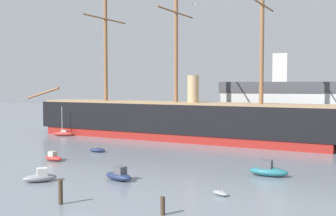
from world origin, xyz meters
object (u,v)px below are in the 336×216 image
(sailboat_distant_centre, at_px, (211,131))
(mooring_piling_left_pair, at_px, (61,192))
(motorboat_mid_left, at_px, (53,157))
(dockside_warehouse_right, at_px, (310,108))
(tall_ship, at_px, (176,120))
(seagull_in_flight, at_px, (195,4))
(motorboat_mid_right, at_px, (268,170))
(dinghy_foreground_right, at_px, (221,193))
(motorboat_foreground_left, at_px, (40,177))
(dinghy_alongside_bow, at_px, (97,150))
(sailboat_far_left, at_px, (63,133))
(mooring_piling_nearest, at_px, (163,206))
(motorboat_near_centre, at_px, (119,175))

(sailboat_distant_centre, relative_size, mooring_piling_left_pair, 2.40)
(motorboat_mid_left, xyz_separation_m, dockside_warehouse_right, (38.75, 45.73, 5.47))
(tall_ship, height_order, motorboat_mid_left, tall_ship)
(seagull_in_flight, bearing_deg, motorboat_mid_right, 42.41)
(dinghy_foreground_right, height_order, seagull_in_flight, seagull_in_flight)
(motorboat_foreground_left, height_order, sailboat_distant_centre, sailboat_distant_centre)
(sailboat_distant_centre, height_order, seagull_in_flight, seagull_in_flight)
(mooring_piling_left_pair, bearing_deg, tall_ship, 90.97)
(dinghy_alongside_bow, bearing_deg, dockside_warehouse_right, 45.61)
(tall_ship, distance_m, motorboat_foreground_left, 41.31)
(motorboat_mid_right, relative_size, sailboat_far_left, 0.77)
(dinghy_foreground_right, relative_size, mooring_piling_nearest, 1.31)
(sailboat_far_left, bearing_deg, mooring_piling_left_pair, -61.26)
(motorboat_foreground_left, distance_m, motorboat_mid_right, 27.16)
(dinghy_foreground_right, relative_size, sailboat_far_left, 0.32)
(motorboat_near_centre, xyz_separation_m, mooring_piling_left_pair, (-1.61, -10.59, 0.59))
(motorboat_mid_left, xyz_separation_m, sailboat_distant_centre, (16.87, 40.93, -0.01))
(tall_ship, bearing_deg, dinghy_foreground_right, -70.26)
(dinghy_foreground_right, height_order, dinghy_alongside_bow, dinghy_alongside_bow)
(mooring_piling_nearest, relative_size, seagull_in_flight, 1.90)
(motorboat_near_centre, bearing_deg, sailboat_distant_centre, 86.75)
(motorboat_mid_right, relative_size, mooring_piling_left_pair, 2.13)
(sailboat_distant_centre, bearing_deg, dockside_warehouse_right, 12.38)
(motorboat_foreground_left, relative_size, sailboat_distant_centre, 0.70)
(motorboat_mid_right, xyz_separation_m, dockside_warehouse_right, (7.93, 48.22, 5.26))
(sailboat_far_left, distance_m, dockside_warehouse_right, 55.77)
(dinghy_foreground_right, distance_m, mooring_piling_left_pair, 15.69)
(motorboat_near_centre, height_order, motorboat_mid_left, motorboat_near_centre)
(motorboat_near_centre, xyz_separation_m, motorboat_mid_right, (16.80, 6.89, 0.11))
(tall_ship, relative_size, sailboat_distant_centre, 13.52)
(motorboat_mid_left, bearing_deg, mooring_piling_nearest, -42.52)
(motorboat_foreground_left, relative_size, sailboat_far_left, 0.61)
(mooring_piling_nearest, bearing_deg, sailboat_distant_centre, 95.21)
(dinghy_foreground_right, bearing_deg, dockside_warehouse_right, 78.12)
(tall_ship, xyz_separation_m, dockside_warehouse_right, (27.17, 17.37, 1.91))
(dinghy_alongside_bow, relative_size, dockside_warehouse_right, 0.07)
(sailboat_far_left, bearing_deg, dinghy_alongside_bow, -48.27)
(dinghy_alongside_bow, relative_size, mooring_piling_left_pair, 1.23)
(sailboat_far_left, bearing_deg, seagull_in_flight, -45.36)
(tall_ship, xyz_separation_m, motorboat_mid_left, (-11.59, -28.36, -3.56))
(tall_ship, xyz_separation_m, seagull_in_flight, (11.49, -37.92, 15.86))
(dinghy_foreground_right, relative_size, motorboat_near_centre, 0.49)
(dinghy_foreground_right, height_order, dockside_warehouse_right, dockside_warehouse_right)
(sailboat_distant_centre, bearing_deg, motorboat_mid_left, -112.41)
(motorboat_mid_left, relative_size, sailboat_far_left, 0.55)
(mooring_piling_left_pair, xyz_separation_m, dockside_warehouse_right, (26.35, 65.70, 4.79))
(mooring_piling_nearest, bearing_deg, dinghy_foreground_right, 62.97)
(dinghy_foreground_right, xyz_separation_m, sailboat_far_left, (-40.16, 40.68, 0.31))
(sailboat_far_left, bearing_deg, tall_ship, 1.41)
(motorboat_mid_left, relative_size, dinghy_alongside_bow, 1.24)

